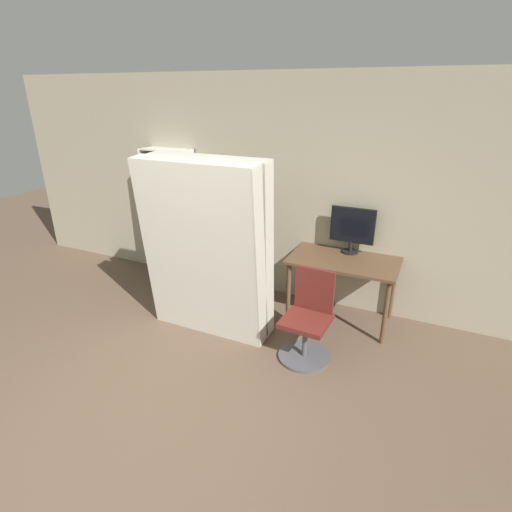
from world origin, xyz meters
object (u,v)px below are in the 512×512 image
(monitor, at_px, (352,228))
(bookshelf, at_px, (168,215))
(mattress_far, at_px, (213,246))
(office_chair, at_px, (308,324))
(mattress_near, at_px, (202,253))

(monitor, relative_size, bookshelf, 0.30)
(mattress_far, bearing_deg, office_chair, -7.01)
(monitor, relative_size, mattress_near, 0.28)
(monitor, distance_m, mattress_near, 1.71)
(monitor, bearing_deg, bookshelf, -179.97)
(monitor, distance_m, office_chair, 1.27)
(mattress_near, bearing_deg, office_chair, 4.18)
(monitor, distance_m, mattress_far, 1.57)
(monitor, xyz_separation_m, mattress_far, (-1.27, -0.91, -0.11))
(bookshelf, bearing_deg, mattress_far, -35.81)
(office_chair, relative_size, mattress_near, 0.47)
(office_chair, distance_m, mattress_far, 1.28)
(bookshelf, relative_size, mattress_far, 0.94)
(monitor, xyz_separation_m, office_chair, (-0.15, -1.05, -0.70))
(office_chair, relative_size, bookshelf, 0.50)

